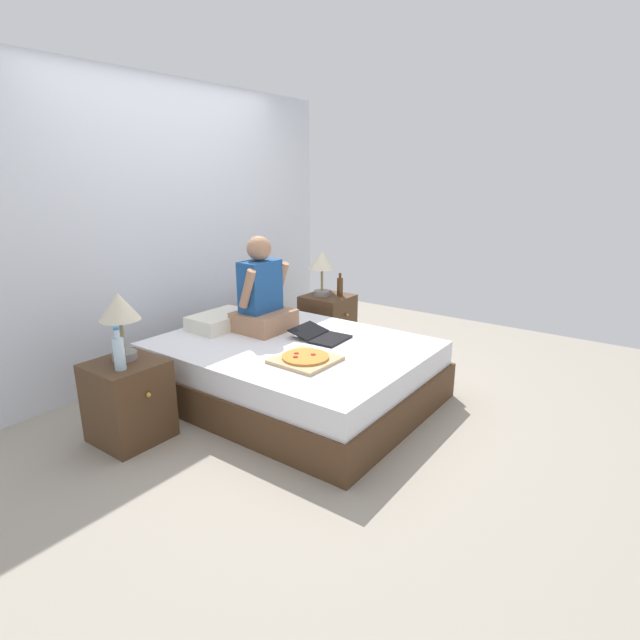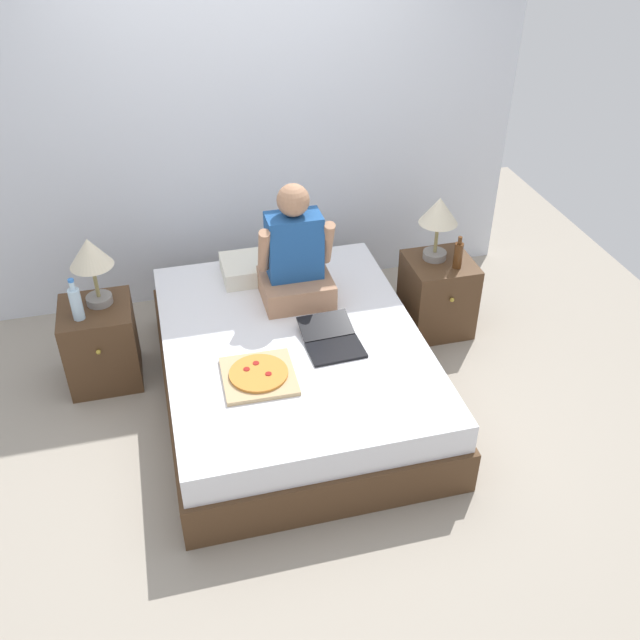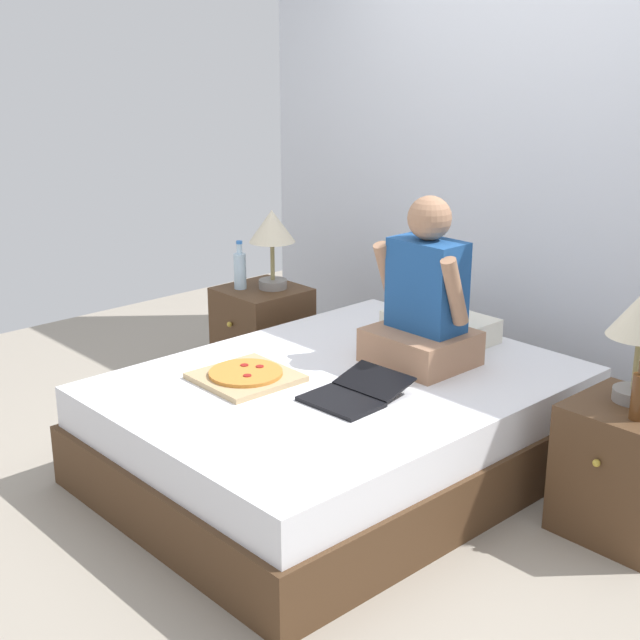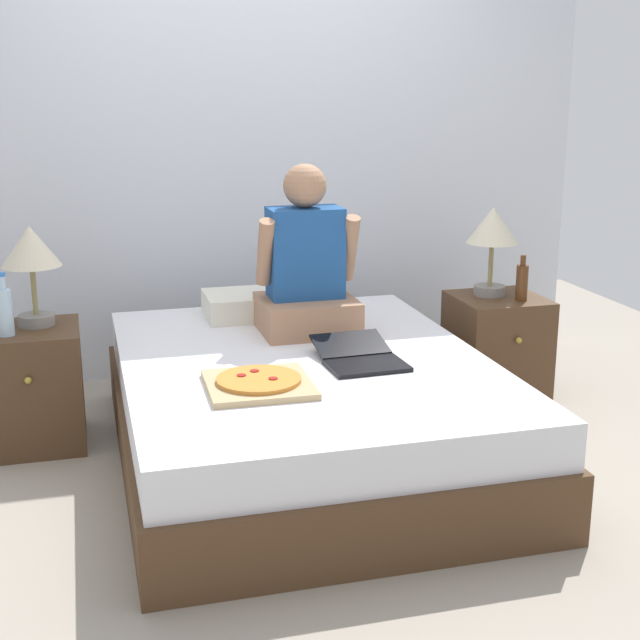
{
  "view_description": "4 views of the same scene",
  "coord_description": "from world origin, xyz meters",
  "px_view_note": "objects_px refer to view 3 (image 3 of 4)",
  "views": [
    {
      "loc": [
        -2.83,
        -2.33,
        1.72
      ],
      "look_at": [
        0.04,
        -0.24,
        0.68
      ],
      "focal_mm": 28.0,
      "sensor_mm": 36.0,
      "label": 1
    },
    {
      "loc": [
        -0.69,
        -3.36,
        3.01
      ],
      "look_at": [
        0.14,
        -0.11,
        0.63
      ],
      "focal_mm": 40.0,
      "sensor_mm": 36.0,
      "label": 2
    },
    {
      "loc": [
        2.66,
        -2.58,
        1.92
      ],
      "look_at": [
        -0.09,
        -0.05,
        0.72
      ],
      "focal_mm": 50.0,
      "sensor_mm": 36.0,
      "label": 3
    },
    {
      "loc": [
        -0.89,
        -3.52,
        1.6
      ],
      "look_at": [
        0.06,
        -0.03,
        0.63
      ],
      "focal_mm": 50.0,
      "sensor_mm": 36.0,
      "label": 4
    }
  ],
  "objects_px": {
    "bed": "(340,425)",
    "beer_bottle": "(639,395)",
    "laptop": "(352,395)",
    "nightstand_left": "(263,334)",
    "person_seated": "(424,303)",
    "lamp_on_left_nightstand": "(272,232)",
    "nightstand_right": "(625,469)",
    "pizza_box": "(246,376)",
    "water_bottle": "(240,269)"
  },
  "relations": [
    {
      "from": "water_bottle",
      "to": "pizza_box",
      "type": "bearing_deg",
      "value": -36.75
    },
    {
      "from": "nightstand_left",
      "to": "nightstand_right",
      "type": "height_order",
      "value": "same"
    },
    {
      "from": "pizza_box",
      "to": "nightstand_left",
      "type": "bearing_deg",
      "value": 137.48
    },
    {
      "from": "lamp_on_left_nightstand",
      "to": "water_bottle",
      "type": "bearing_deg",
      "value": -130.6
    },
    {
      "from": "water_bottle",
      "to": "beer_bottle",
      "type": "xyz_separation_m",
      "value": [
        2.43,
        -0.01,
        -0.02
      ]
    },
    {
      "from": "bed",
      "to": "lamp_on_left_nightstand",
      "type": "bearing_deg",
      "value": 154.48
    },
    {
      "from": "nightstand_right",
      "to": "water_bottle",
      "type": "bearing_deg",
      "value": -177.82
    },
    {
      "from": "lamp_on_left_nightstand",
      "to": "pizza_box",
      "type": "distance_m",
      "value": 1.26
    },
    {
      "from": "laptop",
      "to": "water_bottle",
      "type": "bearing_deg",
      "value": 159.9
    },
    {
      "from": "nightstand_left",
      "to": "water_bottle",
      "type": "distance_m",
      "value": 0.4
    },
    {
      "from": "pizza_box",
      "to": "nightstand_right",
      "type": "bearing_deg",
      "value": 29.84
    },
    {
      "from": "lamp_on_left_nightstand",
      "to": "laptop",
      "type": "bearing_deg",
      "value": -26.84
    },
    {
      "from": "nightstand_right",
      "to": "person_seated",
      "type": "height_order",
      "value": "person_seated"
    },
    {
      "from": "bed",
      "to": "nightstand_right",
      "type": "bearing_deg",
      "value": 22.63
    },
    {
      "from": "laptop",
      "to": "nightstand_left",
      "type": "bearing_deg",
      "value": 155.58
    },
    {
      "from": "lamp_on_left_nightstand",
      "to": "person_seated",
      "type": "relative_size",
      "value": 0.58
    },
    {
      "from": "laptop",
      "to": "pizza_box",
      "type": "relative_size",
      "value": 1.05
    },
    {
      "from": "bed",
      "to": "water_bottle",
      "type": "distance_m",
      "value": 1.35
    },
    {
      "from": "lamp_on_left_nightstand",
      "to": "water_bottle",
      "type": "height_order",
      "value": "lamp_on_left_nightstand"
    },
    {
      "from": "nightstand_left",
      "to": "lamp_on_left_nightstand",
      "type": "height_order",
      "value": "lamp_on_left_nightstand"
    },
    {
      "from": "nightstand_left",
      "to": "beer_bottle",
      "type": "bearing_deg",
      "value": -2.43
    },
    {
      "from": "lamp_on_left_nightstand",
      "to": "nightstand_right",
      "type": "distance_m",
      "value": 2.32
    },
    {
      "from": "nightstand_right",
      "to": "laptop",
      "type": "height_order",
      "value": "nightstand_right"
    },
    {
      "from": "beer_bottle",
      "to": "nightstand_right",
      "type": "bearing_deg",
      "value": 125.01
    },
    {
      "from": "beer_bottle",
      "to": "pizza_box",
      "type": "bearing_deg",
      "value": -154.42
    },
    {
      "from": "nightstand_right",
      "to": "beer_bottle",
      "type": "distance_m",
      "value": 0.39
    },
    {
      "from": "beer_bottle",
      "to": "pizza_box",
      "type": "relative_size",
      "value": 0.56
    },
    {
      "from": "nightstand_right",
      "to": "person_seated",
      "type": "xyz_separation_m",
      "value": [
        -1.02,
        -0.06,
        0.48
      ]
    },
    {
      "from": "nightstand_right",
      "to": "beer_bottle",
      "type": "relative_size",
      "value": 2.37
    },
    {
      "from": "lamp_on_left_nightstand",
      "to": "water_bottle",
      "type": "xyz_separation_m",
      "value": [
        -0.12,
        -0.14,
        -0.22
      ]
    },
    {
      "from": "nightstand_left",
      "to": "water_bottle",
      "type": "xyz_separation_m",
      "value": [
        -0.08,
        -0.09,
        0.38
      ]
    },
    {
      "from": "nightstand_right",
      "to": "beer_bottle",
      "type": "xyz_separation_m",
      "value": [
        0.07,
        -0.1,
        0.37
      ]
    },
    {
      "from": "nightstand_right",
      "to": "laptop",
      "type": "xyz_separation_m",
      "value": [
        -0.93,
        -0.61,
        0.21
      ]
    },
    {
      "from": "bed",
      "to": "person_seated",
      "type": "xyz_separation_m",
      "value": [
        0.12,
        0.42,
        0.52
      ]
    },
    {
      "from": "nightstand_right",
      "to": "laptop",
      "type": "bearing_deg",
      "value": -146.52
    },
    {
      "from": "person_seated",
      "to": "laptop",
      "type": "height_order",
      "value": "person_seated"
    },
    {
      "from": "nightstand_right",
      "to": "pizza_box",
      "type": "relative_size",
      "value": 1.33
    },
    {
      "from": "beer_bottle",
      "to": "person_seated",
      "type": "bearing_deg",
      "value": 177.88
    },
    {
      "from": "bed",
      "to": "laptop",
      "type": "height_order",
      "value": "laptop"
    },
    {
      "from": "bed",
      "to": "pizza_box",
      "type": "distance_m",
      "value": 0.49
    },
    {
      "from": "lamp_on_left_nightstand",
      "to": "laptop",
      "type": "distance_m",
      "value": 1.52
    },
    {
      "from": "lamp_on_left_nightstand",
      "to": "beer_bottle",
      "type": "relative_size",
      "value": 1.96
    },
    {
      "from": "bed",
      "to": "person_seated",
      "type": "distance_m",
      "value": 0.68
    },
    {
      "from": "bed",
      "to": "beer_bottle",
      "type": "xyz_separation_m",
      "value": [
        1.21,
        0.38,
        0.41
      ]
    },
    {
      "from": "water_bottle",
      "to": "person_seated",
      "type": "distance_m",
      "value": 1.34
    },
    {
      "from": "person_seated",
      "to": "pizza_box",
      "type": "height_order",
      "value": "person_seated"
    },
    {
      "from": "bed",
      "to": "pizza_box",
      "type": "bearing_deg",
      "value": -128.55
    },
    {
      "from": "nightstand_left",
      "to": "laptop",
      "type": "bearing_deg",
      "value": -24.42
    },
    {
      "from": "bed",
      "to": "water_bottle",
      "type": "relative_size",
      "value": 7.41
    },
    {
      "from": "bed",
      "to": "beer_bottle",
      "type": "relative_size",
      "value": 8.9
    }
  ]
}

